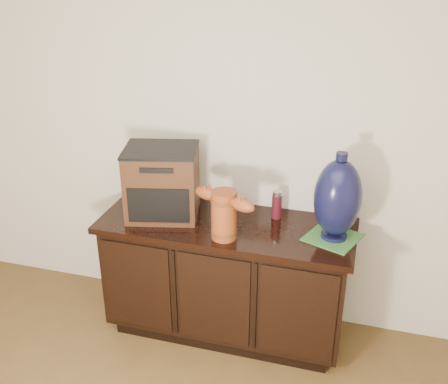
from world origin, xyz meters
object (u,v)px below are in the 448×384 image
(tv_radio, at_px, (162,182))
(spray_can, at_px, (277,205))
(terracotta_vessel, at_px, (224,212))
(sideboard, at_px, (226,277))
(lamp_base, at_px, (338,198))

(tv_radio, height_order, spray_can, tv_radio)
(terracotta_vessel, relative_size, tv_radio, 0.81)
(sideboard, height_order, lamp_base, lamp_base)
(sideboard, xyz_separation_m, tv_radio, (-0.38, 0.00, 0.57))
(lamp_base, relative_size, spray_can, 2.90)
(sideboard, height_order, spray_can, spray_can)
(terracotta_vessel, distance_m, spray_can, 0.39)
(lamp_base, bearing_deg, sideboard, 179.57)
(lamp_base, xyz_separation_m, spray_can, (-0.34, 0.15, -0.16))
(sideboard, bearing_deg, tv_radio, 179.43)
(sideboard, distance_m, spray_can, 0.54)
(terracotta_vessel, xyz_separation_m, lamp_base, (0.57, 0.16, 0.08))
(tv_radio, height_order, lamp_base, lamp_base)
(spray_can, bearing_deg, sideboard, -150.65)
(sideboard, bearing_deg, terracotta_vessel, -78.67)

